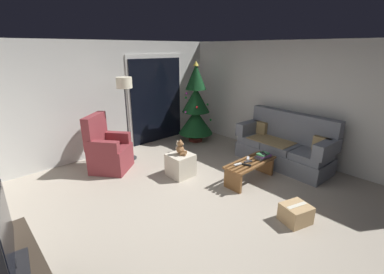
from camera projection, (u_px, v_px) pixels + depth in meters
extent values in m
plane|color=#9E9384|center=(203.00, 204.00, 4.15)|extent=(7.00, 7.00, 0.00)
cube|color=beige|center=(108.00, 99.00, 5.89)|extent=(5.72, 0.12, 2.50)
cube|color=beige|center=(299.00, 102.00, 5.57)|extent=(0.12, 6.00, 2.50)
cube|color=silver|center=(156.00, 99.00, 6.69)|extent=(1.60, 0.02, 2.20)
cube|color=black|center=(157.00, 101.00, 6.69)|extent=(1.50, 0.02, 2.10)
cube|color=slate|center=(282.00, 157.00, 5.49)|extent=(0.85, 1.93, 0.34)
cube|color=slate|center=(311.00, 156.00, 4.95)|extent=(0.71, 0.63, 0.14)
cube|color=slate|center=(282.00, 147.00, 5.40)|extent=(0.71, 0.63, 0.14)
cube|color=slate|center=(258.00, 139.00, 5.85)|extent=(0.71, 0.63, 0.14)
cube|color=slate|center=(293.00, 127.00, 5.47)|extent=(0.29, 1.91, 0.60)
cube|color=slate|center=(327.00, 149.00, 4.71)|extent=(0.77, 0.24, 0.28)
cube|color=slate|center=(250.00, 127.00, 5.98)|extent=(0.77, 0.24, 0.28)
cube|color=#997F51|center=(272.00, 140.00, 5.55)|extent=(0.64, 0.93, 0.02)
cube|color=#997F51|center=(322.00, 144.00, 4.93)|extent=(0.14, 0.33, 0.28)
cube|color=#997F51|center=(260.00, 128.00, 5.95)|extent=(0.14, 0.33, 0.28)
cube|color=brown|center=(259.00, 165.00, 4.63)|extent=(1.10, 0.05, 0.04)
cube|color=brown|center=(255.00, 164.00, 4.69)|extent=(1.10, 0.05, 0.04)
cube|color=brown|center=(251.00, 162.00, 4.76)|extent=(1.10, 0.05, 0.04)
cube|color=brown|center=(247.00, 161.00, 4.82)|extent=(1.10, 0.05, 0.04)
cube|color=brown|center=(243.00, 159.00, 4.88)|extent=(1.10, 0.05, 0.04)
cube|color=brown|center=(233.00, 181.00, 4.51)|extent=(0.05, 0.36, 0.35)
cube|color=brown|center=(265.00, 164.00, 5.13)|extent=(0.05, 0.36, 0.35)
cube|color=#ADADB2|center=(248.00, 158.00, 4.85)|extent=(0.16, 0.12, 0.02)
cube|color=silver|center=(238.00, 164.00, 4.61)|extent=(0.16, 0.08, 0.02)
cube|color=#333338|center=(248.00, 162.00, 4.71)|extent=(0.16, 0.09, 0.02)
cube|color=black|center=(247.00, 165.00, 4.58)|extent=(0.09, 0.16, 0.02)
cube|color=#4C4C51|center=(262.00, 157.00, 4.87)|extent=(0.28, 0.20, 0.04)
cube|color=#6B3D7A|center=(264.00, 156.00, 4.86)|extent=(0.27, 0.19, 0.03)
cube|color=#337042|center=(263.00, 154.00, 4.86)|extent=(0.23, 0.16, 0.03)
cube|color=black|center=(263.00, 153.00, 4.83)|extent=(0.14, 0.16, 0.01)
cylinder|color=#4C1E19|center=(196.00, 139.00, 6.94)|extent=(0.36, 0.36, 0.10)
cylinder|color=brown|center=(196.00, 135.00, 6.91)|extent=(0.08, 0.08, 0.12)
cone|color=#0F3819|center=(196.00, 121.00, 6.79)|extent=(0.89, 0.89, 0.63)
cone|color=#0F3819|center=(196.00, 100.00, 6.60)|extent=(0.70, 0.70, 0.63)
cone|color=#0F3819|center=(196.00, 77.00, 6.42)|extent=(0.52, 0.52, 0.63)
sphere|color=#1E8C33|center=(211.00, 120.00, 6.77)|extent=(0.06, 0.06, 0.06)
sphere|color=#1E8C33|center=(207.00, 104.00, 6.65)|extent=(0.06, 0.06, 0.06)
sphere|color=white|center=(189.00, 110.00, 6.98)|extent=(0.06, 0.06, 0.06)
sphere|color=red|center=(197.00, 107.00, 6.36)|extent=(0.06, 0.06, 0.06)
sphere|color=red|center=(189.00, 89.00, 6.41)|extent=(0.06, 0.06, 0.06)
sphere|color=#1E8C33|center=(186.00, 98.00, 6.53)|extent=(0.06, 0.06, 0.06)
sphere|color=white|center=(205.00, 113.00, 6.96)|extent=(0.06, 0.06, 0.06)
sphere|color=#B233A5|center=(187.00, 93.00, 6.54)|extent=(0.06, 0.06, 0.06)
sphere|color=#1E8C33|center=(203.00, 87.00, 6.60)|extent=(0.06, 0.06, 0.06)
sphere|color=#B233A5|center=(186.00, 112.00, 6.49)|extent=(0.06, 0.06, 0.06)
cone|color=#EAD14C|center=(196.00, 63.00, 6.31)|extent=(0.14, 0.14, 0.12)
cube|color=maroon|center=(112.00, 162.00, 5.27)|extent=(0.96, 0.96, 0.31)
cube|color=maroon|center=(110.00, 151.00, 5.19)|extent=(0.96, 0.96, 0.18)
cube|color=maroon|center=(95.00, 131.00, 5.10)|extent=(0.63, 0.55, 0.64)
cube|color=maroon|center=(116.00, 137.00, 5.39)|extent=(0.47, 0.54, 0.22)
cube|color=maroon|center=(104.00, 147.00, 4.86)|extent=(0.47, 0.54, 0.22)
cylinder|color=#2D2D30|center=(130.00, 158.00, 5.84)|extent=(0.28, 0.28, 0.02)
cylinder|color=#2D2D30|center=(128.00, 124.00, 5.58)|extent=(0.03, 0.03, 1.55)
cylinder|color=beige|center=(124.00, 83.00, 5.30)|extent=(0.32, 0.32, 0.22)
cube|color=#382D23|center=(15.00, 272.00, 1.97)|extent=(0.40, 1.40, 0.04)
cube|color=#382D23|center=(9.00, 259.00, 2.57)|extent=(0.40, 0.04, 0.77)
cube|color=black|center=(14.00, 268.00, 1.96)|extent=(0.25, 0.39, 0.03)
cube|color=black|center=(13.00, 264.00, 1.95)|extent=(0.05, 0.07, 0.06)
cube|color=black|center=(4.00, 231.00, 1.85)|extent=(0.16, 0.84, 0.52)
cube|color=black|center=(7.00, 230.00, 1.86)|extent=(0.12, 0.78, 0.47)
cube|color=beige|center=(180.00, 165.00, 5.02)|extent=(0.44, 0.44, 0.43)
cylinder|color=brown|center=(184.00, 152.00, 4.97)|extent=(0.12, 0.13, 0.06)
cylinder|color=brown|center=(183.00, 154.00, 4.88)|extent=(0.12, 0.13, 0.06)
sphere|color=brown|center=(180.00, 150.00, 4.91)|extent=(0.15, 0.15, 0.15)
sphere|color=brown|center=(180.00, 144.00, 4.87)|extent=(0.11, 0.11, 0.11)
sphere|color=#A37A51|center=(183.00, 144.00, 4.87)|extent=(0.04, 0.04, 0.04)
sphere|color=brown|center=(181.00, 141.00, 4.89)|extent=(0.04, 0.04, 0.04)
sphere|color=brown|center=(180.00, 142.00, 4.82)|extent=(0.04, 0.04, 0.04)
sphere|color=brown|center=(182.00, 148.00, 4.97)|extent=(0.06, 0.06, 0.06)
sphere|color=brown|center=(180.00, 150.00, 4.84)|extent=(0.06, 0.06, 0.06)
cylinder|color=beige|center=(179.00, 150.00, 6.26)|extent=(0.11, 0.07, 0.06)
cylinder|color=beige|center=(182.00, 151.00, 6.20)|extent=(0.11, 0.07, 0.06)
sphere|color=beige|center=(179.00, 148.00, 6.17)|extent=(0.15, 0.15, 0.15)
sphere|color=beige|center=(179.00, 143.00, 6.13)|extent=(0.11, 0.11, 0.11)
sphere|color=#F4E5C1|center=(180.00, 143.00, 6.17)|extent=(0.04, 0.04, 0.04)
sphere|color=beige|center=(177.00, 141.00, 6.14)|extent=(0.04, 0.04, 0.04)
sphere|color=beige|center=(180.00, 142.00, 6.09)|extent=(0.04, 0.04, 0.04)
sphere|color=beige|center=(177.00, 147.00, 6.23)|extent=(0.06, 0.06, 0.06)
sphere|color=beige|center=(181.00, 148.00, 6.13)|extent=(0.06, 0.06, 0.06)
cube|color=tan|center=(296.00, 214.00, 3.69)|extent=(0.45, 0.43, 0.26)
cube|color=beige|center=(297.00, 205.00, 3.64)|extent=(0.33, 0.15, 0.00)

